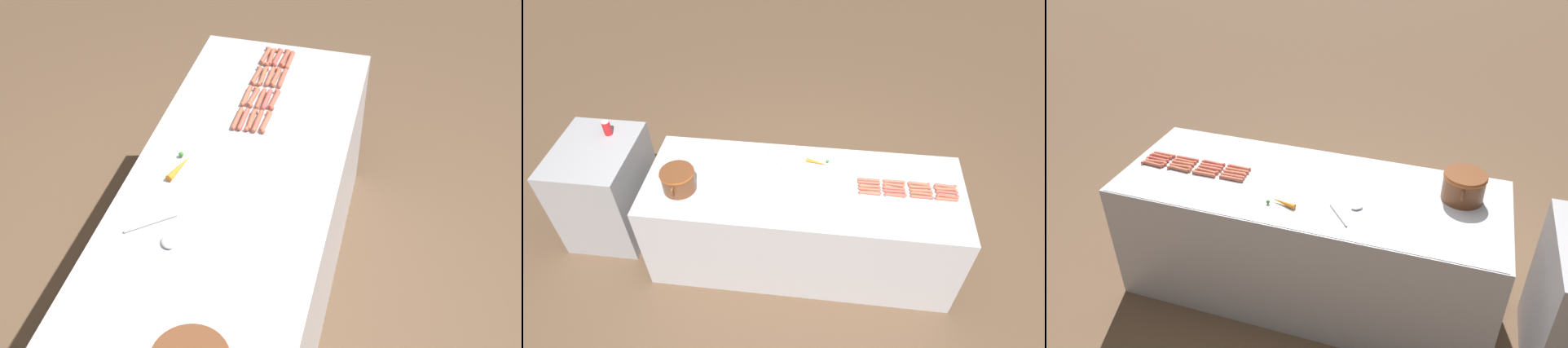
# 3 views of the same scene
# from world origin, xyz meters

# --- Properties ---
(ground_plane) EXTENTS (20.00, 20.00, 0.00)m
(ground_plane) POSITION_xyz_m (0.00, 0.00, 0.00)
(ground_plane) COLOR brown
(griddle_counter) EXTENTS (0.89, 2.40, 0.86)m
(griddle_counter) POSITION_xyz_m (0.00, 0.00, 0.43)
(griddle_counter) COLOR #BCBCC1
(griddle_counter) RESTS_ON ground_plane
(back_cabinet) EXTENTS (0.78, 0.63, 0.90)m
(back_cabinet) POSITION_xyz_m (0.15, 1.72, 0.45)
(back_cabinet) COLOR #A0A0A4
(back_cabinet) RESTS_ON ground_plane
(hot_dog_0) EXTENTS (0.03, 0.17, 0.02)m
(hot_dog_0) POSITION_xyz_m (-0.04, -1.04, 0.87)
(hot_dog_0) COLOR #BC5943
(hot_dog_0) RESTS_ON griddle_counter
(hot_dog_1) EXTENTS (0.02, 0.17, 0.02)m
(hot_dog_1) POSITION_xyz_m (-0.04, -0.86, 0.87)
(hot_dog_1) COLOR #B65442
(hot_dog_1) RESTS_ON griddle_counter
(hot_dog_2) EXTENTS (0.03, 0.17, 0.02)m
(hot_dog_2) POSITION_xyz_m (-0.04, -0.67, 0.87)
(hot_dog_2) COLOR #BE5140
(hot_dog_2) RESTS_ON griddle_counter
(hot_dog_3) EXTENTS (0.03, 0.17, 0.02)m
(hot_dog_3) POSITION_xyz_m (-0.04, -0.49, 0.87)
(hot_dog_3) COLOR #BE5B43
(hot_dog_3) RESTS_ON griddle_counter
(hot_dog_4) EXTENTS (0.03, 0.17, 0.02)m
(hot_dog_4) POSITION_xyz_m (-0.01, -1.05, 0.87)
(hot_dog_4) COLOR #BA523F
(hot_dog_4) RESTS_ON griddle_counter
(hot_dog_5) EXTENTS (0.03, 0.17, 0.02)m
(hot_dog_5) POSITION_xyz_m (-0.01, -0.86, 0.87)
(hot_dog_5) COLOR #B45940
(hot_dog_5) RESTS_ON griddle_counter
(hot_dog_6) EXTENTS (0.03, 0.17, 0.02)m
(hot_dog_6) POSITION_xyz_m (-0.01, -0.66, 0.87)
(hot_dog_6) COLOR #BC5046
(hot_dog_6) RESTS_ON griddle_counter
(hot_dog_7) EXTENTS (0.02, 0.17, 0.02)m
(hot_dog_7) POSITION_xyz_m (-0.01, -0.48, 0.87)
(hot_dog_7) COLOR #B65640
(hot_dog_7) RESTS_ON griddle_counter
(hot_dog_8) EXTENTS (0.03, 0.17, 0.02)m
(hot_dog_8) POSITION_xyz_m (0.03, -1.04, 0.87)
(hot_dog_8) COLOR #B84F42
(hot_dog_8) RESTS_ON griddle_counter
(hot_dog_9) EXTENTS (0.03, 0.17, 0.02)m
(hot_dog_9) POSITION_xyz_m (0.02, -0.86, 0.87)
(hot_dog_9) COLOR #BE5B44
(hot_dog_9) RESTS_ON griddle_counter
(hot_dog_10) EXTENTS (0.02, 0.17, 0.02)m
(hot_dog_10) POSITION_xyz_m (0.02, -0.66, 0.87)
(hot_dog_10) COLOR #B4533F
(hot_dog_10) RESTS_ON griddle_counter
(hot_dog_11) EXTENTS (0.03, 0.17, 0.02)m
(hot_dog_11) POSITION_xyz_m (0.03, -0.49, 0.87)
(hot_dog_11) COLOR #B85A40
(hot_dog_11) RESTS_ON griddle_counter
(hot_dog_12) EXTENTS (0.03, 0.17, 0.02)m
(hot_dog_12) POSITION_xyz_m (0.06, -1.04, 0.87)
(hot_dog_12) COLOR #BE5C44
(hot_dog_12) RESTS_ON griddle_counter
(hot_dog_13) EXTENTS (0.03, 0.17, 0.02)m
(hot_dog_13) POSITION_xyz_m (0.06, -0.85, 0.87)
(hot_dog_13) COLOR #B25E42
(hot_dog_13) RESTS_ON griddle_counter
(hot_dog_14) EXTENTS (0.03, 0.17, 0.02)m
(hot_dog_14) POSITION_xyz_m (0.06, -0.67, 0.87)
(hot_dog_14) COLOR #B55941
(hot_dog_14) RESTS_ON griddle_counter
(hot_dog_15) EXTENTS (0.02, 0.17, 0.02)m
(hot_dog_15) POSITION_xyz_m (0.06, -0.48, 0.87)
(hot_dog_15) COLOR #B35446
(hot_dog_15) RESTS_ON griddle_counter
(hot_dog_16) EXTENTS (0.03, 0.17, 0.02)m
(hot_dog_16) POSITION_xyz_m (0.09, -1.05, 0.87)
(hot_dog_16) COLOR #B55A43
(hot_dog_16) RESTS_ON griddle_counter
(hot_dog_17) EXTENTS (0.03, 0.17, 0.02)m
(hot_dog_17) POSITION_xyz_m (0.09, -0.85, 0.87)
(hot_dog_17) COLOR #B15A42
(hot_dog_17) RESTS_ON griddle_counter
(hot_dog_18) EXTENTS (0.03, 0.17, 0.02)m
(hot_dog_18) POSITION_xyz_m (0.10, -0.67, 0.87)
(hot_dog_18) COLOR #BE5D44
(hot_dog_18) RESTS_ON griddle_counter
(hot_dog_19) EXTENTS (0.02, 0.17, 0.02)m
(hot_dog_19) POSITION_xyz_m (0.09, -0.48, 0.87)
(hot_dog_19) COLOR #B65841
(hot_dog_19) RESTS_ON griddle_counter
(bean_pot) EXTENTS (0.31, 0.25, 0.17)m
(bean_pot) POSITION_xyz_m (-0.15, 0.91, 0.95)
(bean_pot) COLOR brown
(bean_pot) RESTS_ON griddle_counter
(serving_spoon) EXTENTS (0.23, 0.20, 0.02)m
(serving_spoon) POSITION_xyz_m (0.17, 0.31, 0.86)
(serving_spoon) COLOR #B7B7BC
(serving_spoon) RESTS_ON griddle_counter
(carrot) EXTENTS (0.07, 0.18, 0.03)m
(carrot) POSITION_xyz_m (0.24, -0.09, 0.87)
(carrot) COLOR orange
(carrot) RESTS_ON griddle_counter
(soda_can) EXTENTS (0.07, 0.07, 0.12)m
(soda_can) POSITION_xyz_m (0.35, 1.65, 0.97)
(soda_can) COLOR red
(soda_can) RESTS_ON back_cabinet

